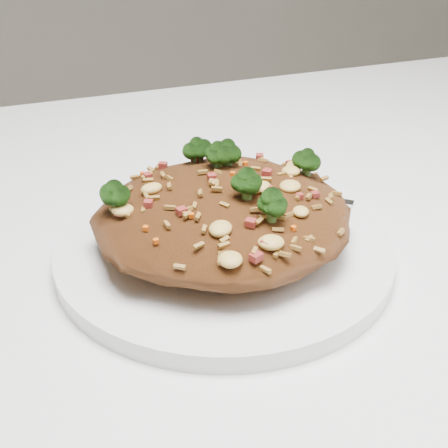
# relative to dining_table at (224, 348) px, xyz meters

# --- Properties ---
(dining_table) EXTENTS (1.20, 0.80, 0.75)m
(dining_table) POSITION_rel_dining_table_xyz_m (0.00, 0.00, 0.00)
(dining_table) COLOR white
(dining_table) RESTS_ON ground
(plate) EXTENTS (0.25, 0.25, 0.01)m
(plate) POSITION_rel_dining_table_xyz_m (-0.00, 0.00, 0.10)
(plate) COLOR white
(plate) RESTS_ON dining_table
(fried_rice) EXTENTS (0.19, 0.18, 0.07)m
(fried_rice) POSITION_rel_dining_table_xyz_m (0.00, 0.00, 0.13)
(fried_rice) COLOR brown
(fried_rice) RESTS_ON plate
(fork) EXTENTS (0.13, 0.11, 0.00)m
(fork) POSITION_rel_dining_table_xyz_m (0.06, 0.06, 0.11)
(fork) COLOR silver
(fork) RESTS_ON plate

